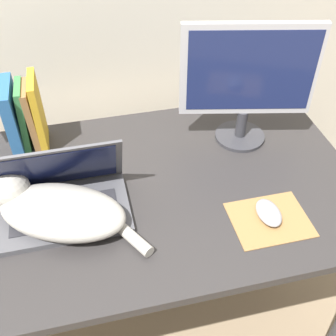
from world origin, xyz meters
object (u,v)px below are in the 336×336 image
at_px(computer_mouse, 269,213).
at_px(book_row, 24,117).
at_px(cat, 55,208).
at_px(external_monitor, 248,80).
at_px(laptop, 63,198).

height_order(computer_mouse, book_row, book_row).
distance_m(cat, external_monitor, 0.69).
distance_m(laptop, book_row, 0.34).
height_order(cat, external_monitor, external_monitor).
bearing_deg(external_monitor, book_row, 170.10).
relative_size(computer_mouse, book_row, 0.42).
distance_m(cat, computer_mouse, 0.58).
bearing_deg(book_row, computer_mouse, -36.71).
bearing_deg(laptop, external_monitor, 18.10).
height_order(laptop, book_row, book_row).
height_order(external_monitor, book_row, external_monitor).
bearing_deg(book_row, laptop, -73.80).
relative_size(cat, external_monitor, 1.00).
height_order(external_monitor, computer_mouse, external_monitor).
bearing_deg(external_monitor, cat, -158.69).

